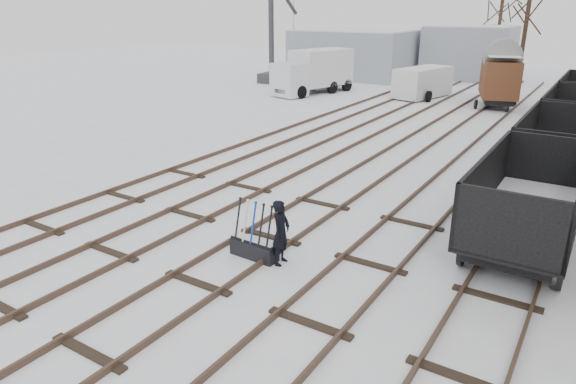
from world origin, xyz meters
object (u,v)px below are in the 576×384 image
object	(u,v)px
lorry	(314,71)
panel_van	(423,82)
ground_frame	(254,247)
box_van_wagon	(500,77)
crane	(273,53)
worker	(281,233)
freight_wagon_a	(527,214)

from	to	relation	value
lorry	panel_van	size ratio (longest dim) A/B	1.41
ground_frame	box_van_wagon	world-z (taller)	box_van_wagon
ground_frame	crane	xyz separation A→B (m)	(-17.31, 26.67, 2.09)
lorry	worker	bearing A→B (deg)	-47.84
lorry	crane	world-z (taller)	crane
box_van_wagon	panel_van	size ratio (longest dim) A/B	0.94
worker	ground_frame	bearing A→B (deg)	91.10
ground_frame	panel_van	bearing A→B (deg)	102.07
ground_frame	freight_wagon_a	world-z (taller)	freight_wagon_a
ground_frame	worker	distance (m)	0.94
worker	crane	size ratio (longest dim) A/B	0.19
worker	box_van_wagon	size ratio (longest dim) A/B	0.36
worker	lorry	distance (m)	26.56
crane	box_van_wagon	bearing A→B (deg)	-8.67
ground_frame	lorry	size ratio (longest dim) A/B	0.21
lorry	crane	xyz separation A→B (m)	(-5.66, 3.10, 0.78)
ground_frame	freight_wagon_a	xyz separation A→B (m)	(5.69, 4.34, 0.65)
worker	panel_van	distance (m)	26.41
lorry	panel_van	xyz separation A→B (m)	(7.33, 2.45, -0.52)
freight_wagon_a	lorry	world-z (taller)	lorry
panel_van	crane	distance (m)	13.07
ground_frame	panel_van	world-z (taller)	panel_van
ground_frame	lorry	xyz separation A→B (m)	(-11.65, 23.57, 1.31)
freight_wagon_a	lorry	xyz separation A→B (m)	(-17.34, 19.23, 0.66)
ground_frame	freight_wagon_a	bearing A→B (deg)	39.96
ground_frame	freight_wagon_a	size ratio (longest dim) A/B	0.25
ground_frame	worker	bearing A→B (deg)	10.23
panel_van	crane	bearing A→B (deg)	-169.66
box_van_wagon	crane	world-z (taller)	crane
ground_frame	crane	size ratio (longest dim) A/B	0.17
box_van_wagon	crane	bearing A→B (deg)	158.87
ground_frame	freight_wagon_a	distance (m)	7.18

